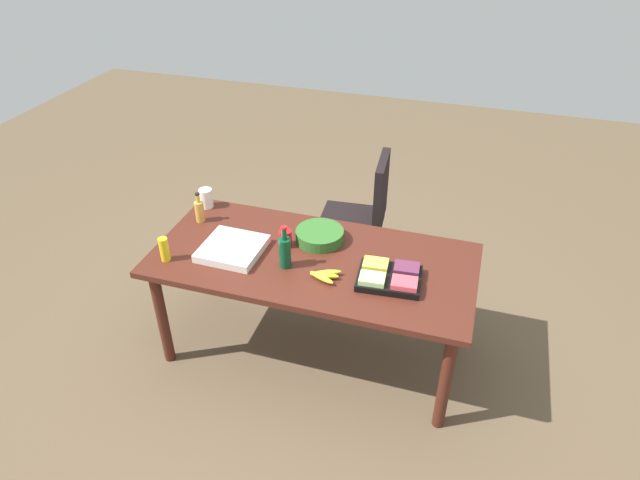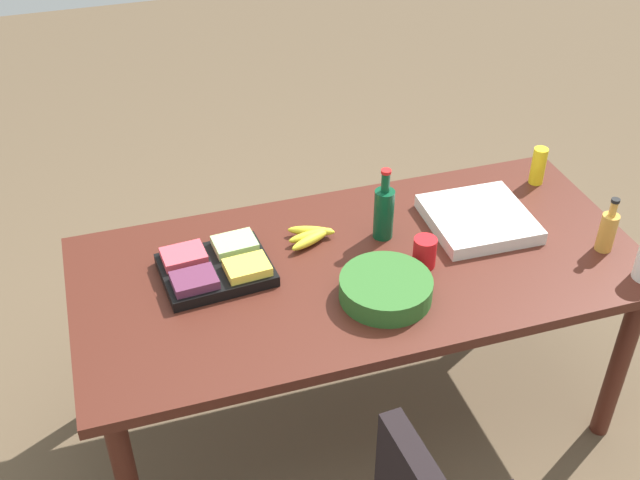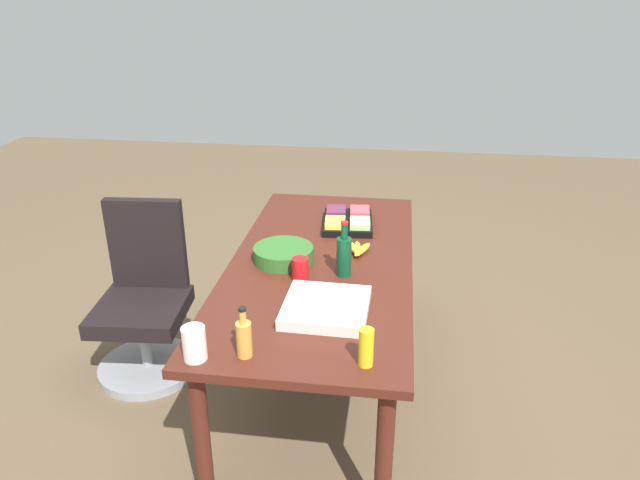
{
  "view_description": "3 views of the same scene",
  "coord_description": "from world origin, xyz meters",
  "views": [
    {
      "loc": [
        0.85,
        -2.6,
        2.75
      ],
      "look_at": [
        0.02,
        0.09,
        0.84
      ],
      "focal_mm": 31.27,
      "sensor_mm": 36.0,
      "label": 1
    },
    {
      "loc": [
        0.77,
        1.98,
        2.45
      ],
      "look_at": [
        0.13,
        -0.05,
        0.86
      ],
      "focal_mm": 44.03,
      "sensor_mm": 36.0,
      "label": 2
    },
    {
      "loc": [
        -2.65,
        -0.36,
        2.08
      ],
      "look_at": [
        0.15,
        0.03,
        0.82
      ],
      "focal_mm": 32.95,
      "sensor_mm": 36.0,
      "label": 3
    }
  ],
  "objects": [
    {
      "name": "mayo_jar",
      "position": [
        -0.89,
        0.36,
        0.83
      ],
      "size": [
        0.12,
        0.12,
        0.14
      ],
      "primitive_type": "cylinder",
      "rotation": [
        0.0,
        0.0,
        0.35
      ],
      "color": "white",
      "rests_on": "conference_table"
    },
    {
      "name": "mustard_bottle",
      "position": [
        -0.84,
        -0.28,
        0.84
      ],
      "size": [
        0.06,
        0.06,
        0.15
      ],
      "primitive_type": "cylinder",
      "rotation": [
        0.0,
        0.0,
        0.02
      ],
      "color": "yellow",
      "rests_on": "conference_table"
    },
    {
      "name": "conference_table",
      "position": [
        0.0,
        0.0,
        0.68
      ],
      "size": [
        1.96,
        0.92,
        0.77
      ],
      "color": "#481D14",
      "rests_on": "ground"
    },
    {
      "name": "fruit_platter",
      "position": [
        0.49,
        -0.09,
        0.8
      ],
      "size": [
        0.38,
        0.31,
        0.07
      ],
      "color": "black",
      "rests_on": "conference_table"
    },
    {
      "name": "ground_plane",
      "position": [
        0.0,
        0.0,
        0.0
      ],
      "size": [
        10.0,
        10.0,
        0.0
      ],
      "primitive_type": "plane",
      "color": "brown"
    },
    {
      "name": "red_solo_cup",
      "position": [
        -0.2,
        0.07,
        0.82
      ],
      "size": [
        0.1,
        0.1,
        0.11
      ],
      "primitive_type": "cylinder",
      "rotation": [
        0.0,
        0.0,
        -0.31
      ],
      "color": "red",
      "rests_on": "conference_table"
    },
    {
      "name": "wine_bottle",
      "position": [
        -0.13,
        -0.13,
        0.87
      ],
      "size": [
        0.07,
        0.07,
        0.28
      ],
      "color": "#0C4427",
      "rests_on": "conference_table"
    },
    {
      "name": "pizza_box",
      "position": [
        -0.49,
        -0.09,
        0.79
      ],
      "size": [
        0.37,
        0.37,
        0.05
      ],
      "primitive_type": "cube",
      "rotation": [
        0.0,
        0.0,
        -0.02
      ],
      "color": "silver",
      "rests_on": "conference_table"
    },
    {
      "name": "dressing_bottle",
      "position": [
        -0.85,
        0.18,
        0.85
      ],
      "size": [
        0.08,
        0.08,
        0.21
      ],
      "color": "gold",
      "rests_on": "conference_table"
    },
    {
      "name": "banana_bunch",
      "position": [
        0.13,
        -0.17,
        0.79
      ],
      "size": [
        0.19,
        0.15,
        0.04
      ],
      "color": "yellow",
      "rests_on": "conference_table"
    },
    {
      "name": "office_chair",
      "position": [
        0.05,
        1.01,
        0.36
      ],
      "size": [
        0.56,
        0.56,
        0.97
      ],
      "color": "gray",
      "rests_on": "ground"
    },
    {
      "name": "salad_bowl",
      "position": [
        -0.02,
        0.19,
        0.8
      ],
      "size": [
        0.38,
        0.38,
        0.07
      ],
      "primitive_type": "cylinder",
      "rotation": [
        0.0,
        0.0,
        0.31
      ],
      "color": "#2D6126",
      "rests_on": "conference_table"
    }
  ]
}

